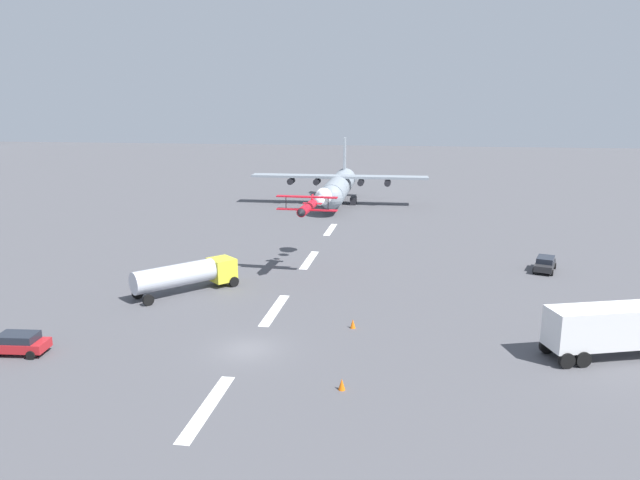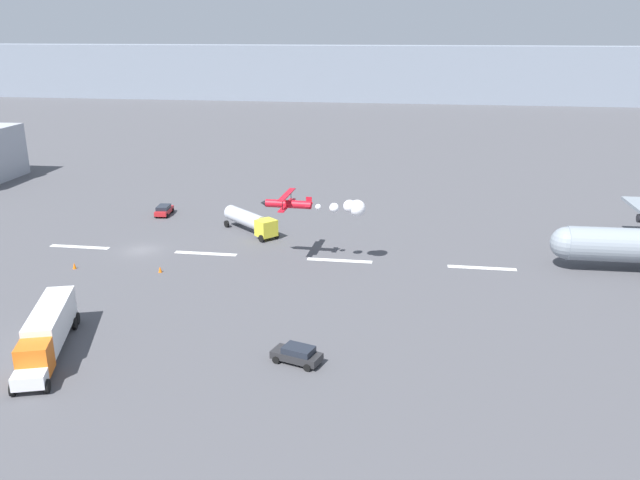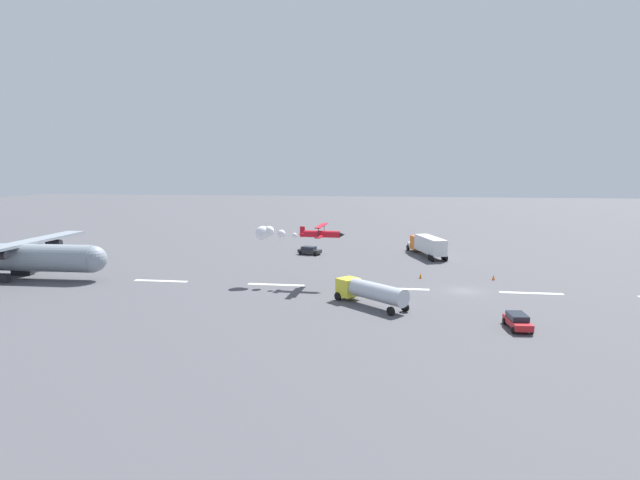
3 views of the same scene
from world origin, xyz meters
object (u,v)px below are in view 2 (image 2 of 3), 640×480
at_px(fuel_tanker_truck, 251,221).
at_px(airport_staff_sedan, 164,210).
at_px(semi_truck_orange, 47,331).
at_px(stunt_biplane_red, 329,206).
at_px(followme_car_yellow, 297,354).
at_px(traffic_cone_near, 74,266).
at_px(traffic_cone_far, 160,269).

height_order(fuel_tanker_truck, airport_staff_sedan, fuel_tanker_truck).
distance_m(semi_truck_orange, airport_staff_sedan, 43.69).
relative_size(stunt_biplane_red, fuel_tanker_truck, 1.39).
bearing_deg(followme_car_yellow, fuel_tanker_truck, 110.54).
height_order(stunt_biplane_red, semi_truck_orange, stunt_biplane_red).
xyz_separation_m(traffic_cone_near, traffic_cone_far, (10.46, 0.41, 0.00)).
xyz_separation_m(semi_truck_orange, followme_car_yellow, (21.70, 1.48, -1.30)).
relative_size(followme_car_yellow, traffic_cone_far, 6.11).
bearing_deg(airport_staff_sedan, followme_car_yellow, -55.73).
height_order(semi_truck_orange, traffic_cone_far, semi_truck_orange).
relative_size(semi_truck_orange, airport_staff_sedan, 3.03).
height_order(fuel_tanker_truck, traffic_cone_near, fuel_tanker_truck).
height_order(stunt_biplane_red, traffic_cone_near, stunt_biplane_red).
distance_m(semi_truck_orange, traffic_cone_near, 21.41).
relative_size(fuel_tanker_truck, followme_car_yellow, 1.99).
bearing_deg(traffic_cone_far, fuel_tanker_truck, 68.18).
distance_m(followme_car_yellow, traffic_cone_near, 35.17).
distance_m(stunt_biplane_red, fuel_tanker_truck, 17.08).
bearing_deg(traffic_cone_far, airport_staff_sedan, 110.64).
height_order(fuel_tanker_truck, followme_car_yellow, fuel_tanker_truck).
bearing_deg(followme_car_yellow, airport_staff_sedan, 124.27).
distance_m(followme_car_yellow, traffic_cone_far, 27.04).
height_order(followme_car_yellow, traffic_cone_near, followme_car_yellow).
distance_m(stunt_biplane_red, traffic_cone_far, 20.97).
bearing_deg(stunt_biplane_red, followme_car_yellow, -88.23).
relative_size(stunt_biplane_red, traffic_cone_far, 16.91).
bearing_deg(fuel_tanker_truck, stunt_biplane_red, -40.33).
bearing_deg(airport_staff_sedan, semi_truck_orange, -81.17).
distance_m(airport_staff_sedan, traffic_cone_far, 24.73).
relative_size(semi_truck_orange, followme_car_yellow, 3.01).
bearing_deg(semi_truck_orange, followme_car_yellow, 3.89).
distance_m(airport_staff_sedan, traffic_cone_near, 23.62).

